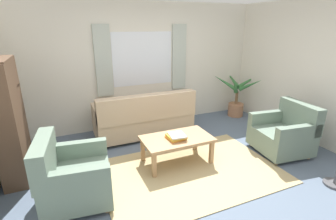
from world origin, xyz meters
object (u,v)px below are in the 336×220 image
(armchair_right, at_px, (284,133))
(book_stack_on_table, at_px, (176,137))
(bookshelf, at_px, (12,118))
(armchair_left, at_px, (71,176))
(coffee_table, at_px, (177,141))
(potted_plant, at_px, (237,98))
(couch, at_px, (144,119))

(armchair_right, bearing_deg, book_stack_on_table, -94.11)
(armchair_right, height_order, bookshelf, bookshelf)
(armchair_left, relative_size, book_stack_on_table, 3.05)
(coffee_table, bearing_deg, armchair_left, -168.81)
(armchair_left, relative_size, potted_plant, 0.77)
(couch, bearing_deg, bookshelf, 14.46)
(coffee_table, relative_size, bookshelf, 0.64)
(armchair_left, bearing_deg, armchair_right, -84.86)
(armchair_right, bearing_deg, couch, -121.51)
(potted_plant, xyz_separation_m, bookshelf, (-4.57, -0.79, 0.44))
(armchair_left, distance_m, coffee_table, 1.64)
(armchair_right, height_order, potted_plant, potted_plant)
(armchair_right, xyz_separation_m, bookshelf, (-4.13, 1.07, 0.53))
(potted_plant, bearing_deg, couch, -174.40)
(book_stack_on_table, distance_m, bookshelf, 2.38)
(book_stack_on_table, height_order, potted_plant, potted_plant)
(couch, bearing_deg, potted_plant, -174.40)
(book_stack_on_table, bearing_deg, coffee_table, 49.66)
(bookshelf, bearing_deg, potted_plant, 99.78)
(bookshelf, bearing_deg, couch, 104.46)
(couch, height_order, armchair_left, couch)
(couch, xyz_separation_m, potted_plant, (2.44, 0.24, 0.07))
(coffee_table, relative_size, book_stack_on_table, 3.60)
(potted_plant, height_order, bookshelf, bookshelf)
(coffee_table, distance_m, bookshelf, 2.41)
(book_stack_on_table, distance_m, potted_plant, 2.76)
(book_stack_on_table, relative_size, potted_plant, 0.25)
(book_stack_on_table, bearing_deg, bookshelf, 163.01)
(armchair_left, xyz_separation_m, book_stack_on_table, (1.57, 0.28, 0.13))
(armchair_right, distance_m, bookshelf, 4.30)
(coffee_table, bearing_deg, potted_plant, 31.95)
(potted_plant, bearing_deg, book_stack_on_table, -147.73)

